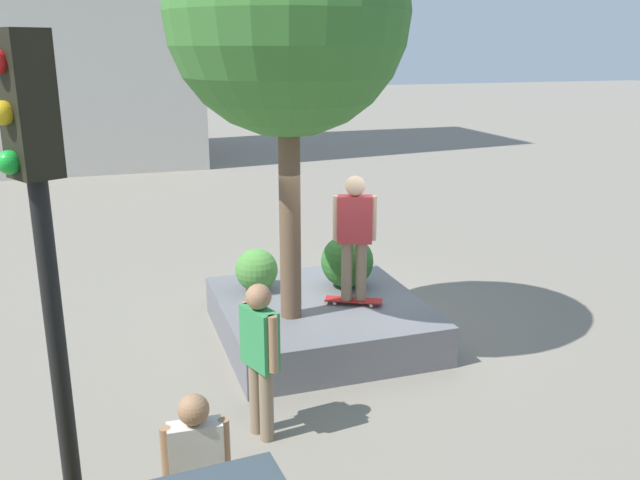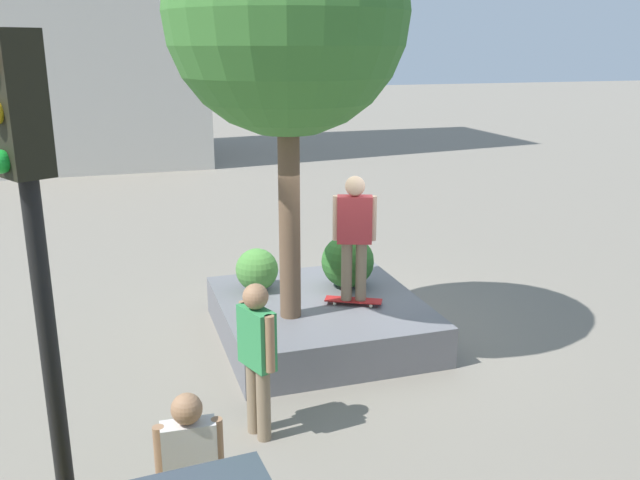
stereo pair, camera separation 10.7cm
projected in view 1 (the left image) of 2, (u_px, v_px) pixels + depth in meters
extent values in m
plane|color=gray|center=(347.00, 327.00, 10.11)|extent=(120.00, 120.00, 0.00)
cube|color=slate|center=(320.00, 319.00, 9.70)|extent=(2.80, 2.99, 0.57)
cylinder|color=brown|center=(290.00, 205.00, 8.65)|extent=(0.28, 0.28, 3.07)
sphere|color=#3D7A33|center=(287.00, 12.00, 8.00)|extent=(2.96, 2.96, 2.96)
sphere|color=#2D6628|center=(347.00, 261.00, 10.09)|extent=(0.79, 0.79, 0.79)
sphere|color=#4C8C3D|center=(257.00, 270.00, 9.95)|extent=(0.63, 0.63, 0.63)
cube|color=#A51E1E|center=(354.00, 300.00, 9.46)|extent=(0.81, 0.56, 0.02)
sphere|color=beige|center=(372.00, 301.00, 9.51)|extent=(0.06, 0.06, 0.06)
sphere|color=beige|center=(371.00, 306.00, 9.36)|extent=(0.06, 0.06, 0.06)
sphere|color=beige|center=(336.00, 299.00, 9.59)|extent=(0.06, 0.06, 0.06)
sphere|color=beige|center=(335.00, 303.00, 9.43)|extent=(0.06, 0.06, 0.06)
cylinder|color=#847056|center=(347.00, 271.00, 9.35)|extent=(0.15, 0.15, 0.84)
cylinder|color=#847056|center=(361.00, 271.00, 9.34)|extent=(0.15, 0.15, 0.84)
cube|color=#B23338|center=(355.00, 219.00, 9.14)|extent=(0.51, 0.35, 0.65)
cylinder|color=#D8AD8C|center=(336.00, 218.00, 9.14)|extent=(0.10, 0.10, 0.62)
cylinder|color=#D8AD8C|center=(373.00, 218.00, 9.13)|extent=(0.10, 0.10, 0.62)
sphere|color=#D8AD8C|center=(355.00, 186.00, 9.01)|extent=(0.27, 0.27, 0.27)
cylinder|color=black|center=(66.00, 424.00, 4.45)|extent=(0.12, 0.12, 3.32)
cube|color=black|center=(28.00, 105.00, 3.88)|extent=(0.35, 0.36, 0.85)
sphere|color=gold|center=(3.00, 113.00, 3.78)|extent=(0.14, 0.14, 0.14)
sphere|color=green|center=(9.00, 162.00, 3.86)|extent=(0.14, 0.14, 0.14)
cube|color=silver|center=(196.00, 457.00, 5.17)|extent=(0.43, 0.20, 0.58)
cylinder|color=#9E7251|center=(225.00, 451.00, 5.22)|extent=(0.09, 0.09, 0.55)
cylinder|color=#9E7251|center=(167.00, 460.00, 5.11)|extent=(0.09, 0.09, 0.55)
sphere|color=#9E7251|center=(193.00, 410.00, 5.06)|extent=(0.24, 0.24, 0.24)
cylinder|color=#847056|center=(256.00, 398.00, 7.27)|extent=(0.15, 0.15, 0.83)
cylinder|color=#847056|center=(267.00, 405.00, 7.12)|extent=(0.15, 0.15, 0.83)
cube|color=#338C4C|center=(260.00, 338.00, 6.99)|extent=(0.35, 0.51, 0.65)
cylinder|color=#9E7251|center=(247.00, 329.00, 7.17)|extent=(0.10, 0.10, 0.61)
cylinder|color=#9E7251|center=(273.00, 344.00, 6.80)|extent=(0.10, 0.10, 0.61)
sphere|color=#9E7251|center=(258.00, 297.00, 6.86)|extent=(0.27, 0.27, 0.27)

